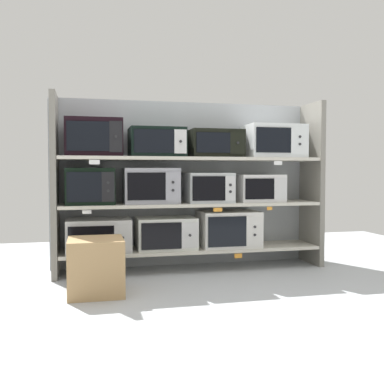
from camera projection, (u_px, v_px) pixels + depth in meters
name	position (u px, v px, depth m)	size (l,w,h in m)	color
ground	(223.00, 299.00, 3.27)	(6.42, 6.00, 0.02)	#B2B7BC
back_panel	(186.00, 184.00, 4.44)	(2.62, 0.04, 1.61)	#9EA3A8
upright_left	(55.00, 185.00, 3.92)	(0.05, 0.44, 1.61)	gray
upright_right	(312.00, 184.00, 4.49)	(0.05, 0.44, 1.61)	gray
shelf_0	(192.00, 249.00, 4.23)	(2.42, 0.44, 0.03)	beige
microwave_0	(99.00, 235.00, 4.02)	(0.57, 0.43, 0.29)	#BAB9B7
microwave_1	(166.00, 233.00, 4.16)	(0.55, 0.39, 0.29)	silver
microwave_2	(228.00, 229.00, 4.30)	(0.56, 0.43, 0.34)	silver
price_tag_0	(238.00, 256.00, 4.11)	(0.07, 0.00, 0.04)	orange
shelf_1	(192.00, 204.00, 4.21)	(2.42, 0.44, 0.03)	beige
microwave_3	(90.00, 186.00, 3.99)	(0.43, 0.39, 0.32)	black
microwave_4	(151.00, 186.00, 4.11)	(0.50, 0.39, 0.32)	#9899A3
microwave_5	(207.00, 188.00, 4.24)	(0.43, 0.44, 0.28)	#B3B8B8
microwave_6	(258.00, 188.00, 4.35)	(0.44, 0.39, 0.26)	silver
price_tag_1	(87.00, 212.00, 3.78)	(0.08, 0.00, 0.03)	white
price_tag_2	(218.00, 210.00, 4.04)	(0.08, 0.00, 0.04)	orange
price_tag_3	(270.00, 208.00, 4.16)	(0.05, 0.00, 0.03)	orange
shelf_2	(192.00, 159.00, 4.19)	(2.42, 0.44, 0.03)	beige
microwave_7	(94.00, 138.00, 3.97)	(0.50, 0.35, 0.34)	black
microwave_8	(157.00, 143.00, 4.11)	(0.50, 0.41, 0.27)	black
microwave_9	(215.00, 144.00, 4.24)	(0.49, 0.36, 0.26)	black
microwave_10	(273.00, 142.00, 4.37)	(0.56, 0.41, 0.32)	silver
price_tag_4	(94.00, 162.00, 3.77)	(0.09, 0.00, 0.04)	white
price_tag_5	(278.00, 163.00, 4.16)	(0.08, 0.00, 0.04)	white
shipping_carton	(96.00, 266.00, 3.36)	(0.41, 0.41, 0.42)	tan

